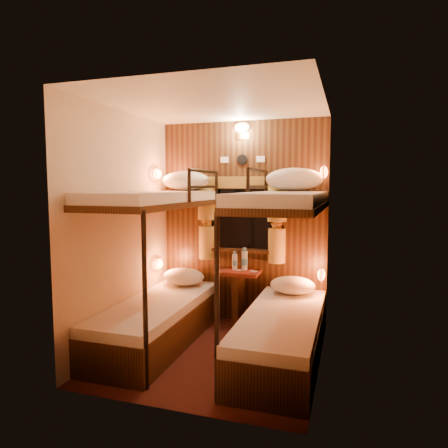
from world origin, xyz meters
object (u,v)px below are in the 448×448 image
(bunk_left, at_px, (158,291))
(bunk_right, at_px, (282,301))
(table, at_px, (238,290))
(bottle_right, at_px, (245,261))
(bottle_left, at_px, (235,262))

(bunk_left, bearing_deg, bunk_right, 0.00)
(table, bearing_deg, bottle_right, 33.59)
(bunk_left, height_order, bottle_left, bunk_left)
(bunk_left, relative_size, table, 2.90)
(table, relative_size, bottle_left, 2.91)
(table, xyz_separation_m, bottle_left, (-0.05, 0.02, 0.33))
(bottle_left, distance_m, bottle_right, 0.12)
(bunk_right, xyz_separation_m, bottle_right, (-0.58, 0.82, 0.21))
(table, height_order, bottle_left, bottle_left)
(table, bearing_deg, bottle_left, 152.88)
(bottle_right, bearing_deg, bunk_right, -54.73)
(bunk_right, bearing_deg, bunk_left, 180.00)
(table, height_order, bottle_right, bottle_right)
(bottle_right, bearing_deg, bottle_left, -170.65)
(bunk_right, distance_m, bottle_left, 1.08)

